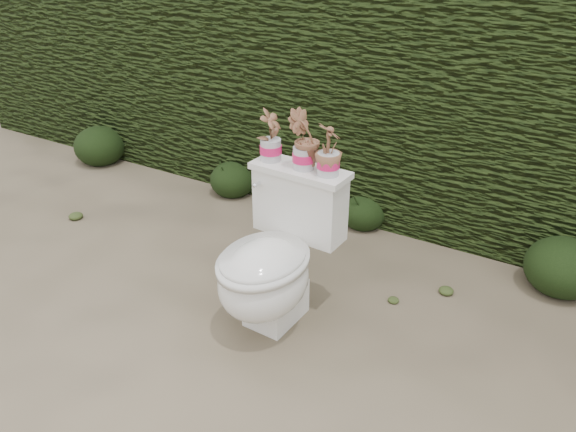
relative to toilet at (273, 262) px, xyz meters
The scene contains 10 objects.
ground 0.37m from the toilet, 66.55° to the left, with size 60.00×60.00×0.00m, color gray.
hedge 1.74m from the toilet, 88.81° to the left, with size 8.00×1.00×1.60m, color #2D3F15.
toilet is the anchor object (origin of this frame).
potted_plant_left 0.62m from the toilet, 123.29° to the left, with size 0.13×0.09×0.25m, color #27641F.
potted_plant_center 0.61m from the toilet, 82.68° to the left, with size 0.15×0.12×0.28m, color #27641F.
potted_plant_right 0.61m from the toilet, 54.20° to the left, with size 0.13×0.13×0.24m, color #27641F.
liriope_clump_0 2.66m from the toilet, 156.11° to the left, with size 0.42×0.42×0.34m, color black.
liriope_clump_1 1.59m from the toilet, 133.43° to the left, with size 0.34×0.34×0.27m, color black.
liriope_clump_2 1.21m from the toilet, 91.13° to the left, with size 0.30×0.30×0.24m, color black.
liriope_clump_3 1.64m from the toilet, 40.96° to the left, with size 0.42×0.42×0.33m, color black.
Camera 1 is at (1.22, -2.05, 1.85)m, focal length 35.00 mm.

